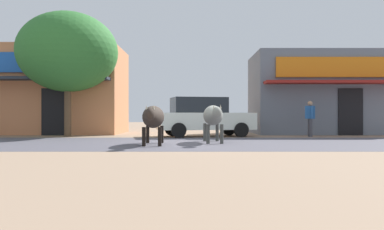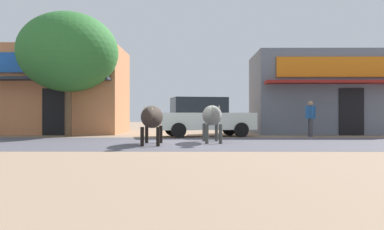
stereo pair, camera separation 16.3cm
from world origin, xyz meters
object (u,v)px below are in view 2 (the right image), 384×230
(parked_hatchback_car, at_px, (203,117))
(pedestrian_by_shop, at_px, (310,116))
(roadside_tree, at_px, (68,52))
(cow_far_dark, at_px, (212,116))
(cow_near_brown, at_px, (152,117))

(parked_hatchback_car, xyz_separation_m, pedestrian_by_shop, (4.45, -0.18, 0.02))
(roadside_tree, bearing_deg, cow_far_dark, -33.64)
(cow_near_brown, relative_size, pedestrian_by_shop, 1.87)
(cow_far_dark, bearing_deg, pedestrian_by_shop, 40.79)
(roadside_tree, relative_size, cow_far_dark, 1.99)
(roadside_tree, height_order, cow_far_dark, roadside_tree)
(parked_hatchback_car, relative_size, pedestrian_by_shop, 2.86)
(roadside_tree, bearing_deg, cow_near_brown, -50.56)
(cow_far_dark, bearing_deg, parked_hatchback_car, 93.23)
(roadside_tree, height_order, cow_near_brown, roadside_tree)
(roadside_tree, distance_m, pedestrian_by_shop, 10.56)
(parked_hatchback_car, height_order, pedestrian_by_shop, parked_hatchback_car)
(cow_near_brown, bearing_deg, pedestrian_by_shop, 37.42)
(roadside_tree, distance_m, parked_hatchback_car, 6.37)
(cow_near_brown, bearing_deg, roadside_tree, 129.44)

